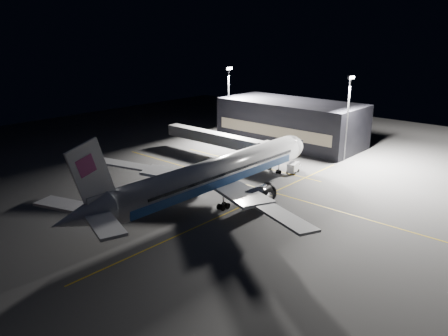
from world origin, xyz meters
name	(u,v)px	position (x,y,z in m)	size (l,w,h in m)	color
ground	(217,199)	(0.00, 0.00, 0.00)	(200.00, 200.00, 0.00)	#4C4C4F
guide_line_main	(250,185)	(10.00, 0.00, 0.01)	(0.25, 80.00, 0.01)	gold
guide_line_cross	(241,207)	(0.00, -6.00, 0.01)	(70.00, 0.25, 0.01)	gold
guide_line_side	(248,164)	(22.00, 10.00, 0.01)	(0.25, 40.00, 0.01)	gold
airliner	(213,175)	(-1.08, 0.00, 5.16)	(61.48, 54.22, 16.64)	silver
terminal	(290,122)	(45.98, 14.00, 6.00)	(18.12, 40.00, 12.00)	black
jet_bridge	(223,140)	(22.00, 18.06, 4.58)	(3.60, 34.40, 6.30)	#B2B2B7
floodlight_mast_north	(229,96)	(40.00, 31.99, 12.37)	(2.40, 0.68, 20.70)	#59595E
floodlight_mast_south	(348,111)	(40.00, -6.01, 12.37)	(2.40, 0.67, 20.70)	#59595E
service_truck	(294,167)	(23.63, -1.90, 1.23)	(4.79, 2.77, 2.30)	silver
baggage_tug	(177,187)	(-2.00, 9.02, 0.85)	(2.72, 2.27, 1.84)	black
safety_cone_a	(167,186)	(-2.31, 11.91, 0.33)	(0.44, 0.44, 0.66)	#FF410A
safety_cone_b	(183,200)	(-5.19, 4.00, 0.27)	(0.36, 0.36, 0.54)	#FF410A
safety_cone_c	(173,204)	(-7.77, 4.00, 0.28)	(0.37, 0.37, 0.56)	#FF410A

